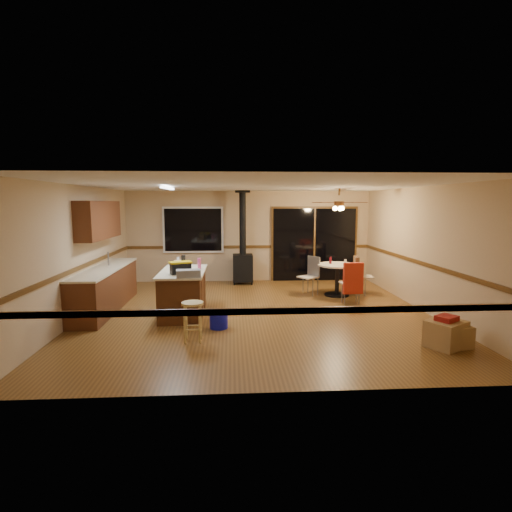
{
  "coord_description": "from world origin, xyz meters",
  "views": [
    {
      "loc": [
        -0.52,
        -8.0,
        2.25
      ],
      "look_at": [
        0.0,
        0.3,
        1.15
      ],
      "focal_mm": 28.0,
      "sensor_mm": 36.0,
      "label": 1
    }
  ],
  "objects": [
    {
      "name": "floor",
      "position": [
        0.0,
        0.0,
        0.0
      ],
      "size": [
        7.0,
        7.0,
        0.0
      ],
      "primitive_type": "plane",
      "color": "brown",
      "rests_on": "ground"
    },
    {
      "name": "ceiling",
      "position": [
        0.0,
        0.0,
        2.6
      ],
      "size": [
        7.0,
        7.0,
        0.0
      ],
      "primitive_type": "plane",
      "rotation": [
        3.14,
        0.0,
        0.0
      ],
      "color": "silver",
      "rests_on": "ground"
    },
    {
      "name": "wall_back",
      "position": [
        0.0,
        3.5,
        1.3
      ],
      "size": [
        7.0,
        0.0,
        7.0
      ],
      "primitive_type": "plane",
      "rotation": [
        1.57,
        0.0,
        0.0
      ],
      "color": "tan",
      "rests_on": "ground"
    },
    {
      "name": "wall_front",
      "position": [
        0.0,
        -3.5,
        1.3
      ],
      "size": [
        7.0,
        0.0,
        7.0
      ],
      "primitive_type": "plane",
      "rotation": [
        -1.57,
        0.0,
        0.0
      ],
      "color": "tan",
      "rests_on": "ground"
    },
    {
      "name": "wall_left",
      "position": [
        -3.5,
        0.0,
        1.3
      ],
      "size": [
        0.0,
        7.0,
        7.0
      ],
      "primitive_type": "plane",
      "rotation": [
        1.57,
        0.0,
        1.57
      ],
      "color": "tan",
      "rests_on": "ground"
    },
    {
      "name": "wall_right",
      "position": [
        3.5,
        0.0,
        1.3
      ],
      "size": [
        0.0,
        7.0,
        7.0
      ],
      "primitive_type": "plane",
      "rotation": [
        1.57,
        0.0,
        -1.57
      ],
      "color": "tan",
      "rests_on": "ground"
    },
    {
      "name": "chair_rail",
      "position": [
        0.0,
        0.0,
        1.0
      ],
      "size": [
        7.0,
        7.0,
        0.08
      ],
      "primitive_type": null,
      "color": "#543515",
      "rests_on": "ground"
    },
    {
      "name": "window",
      "position": [
        -1.6,
        3.45,
        1.5
      ],
      "size": [
        1.72,
        0.1,
        1.32
      ],
      "primitive_type": "cube",
      "color": "black",
      "rests_on": "ground"
    },
    {
      "name": "sliding_door",
      "position": [
        1.9,
        3.45,
        1.05
      ],
      "size": [
        2.52,
        0.1,
        2.1
      ],
      "primitive_type": "cube",
      "color": "black",
      "rests_on": "ground"
    },
    {
      "name": "lower_cabinets",
      "position": [
        -3.2,
        0.5,
        0.43
      ],
      "size": [
        0.6,
        3.0,
        0.86
      ],
      "primitive_type": "cube",
      "color": "#532915",
      "rests_on": "ground"
    },
    {
      "name": "countertop",
      "position": [
        -3.2,
        0.5,
        0.88
      ],
      "size": [
        0.64,
        3.04,
        0.04
      ],
      "primitive_type": "cube",
      "color": "beige",
      "rests_on": "lower_cabinets"
    },
    {
      "name": "upper_cabinets",
      "position": [
        -3.33,
        0.7,
        1.9
      ],
      "size": [
        0.35,
        2.0,
        0.8
      ],
      "primitive_type": "cube",
      "color": "#532915",
      "rests_on": "ground"
    },
    {
      "name": "kitchen_island",
      "position": [
        -1.5,
        0.0,
        0.45
      ],
      "size": [
        0.88,
        1.68,
        0.9
      ],
      "color": "#482512",
      "rests_on": "ground"
    },
    {
      "name": "wood_stove",
      "position": [
        -0.2,
        3.05,
        0.73
      ],
      "size": [
        0.55,
        0.5,
        2.52
      ],
      "color": "black",
      "rests_on": "ground"
    },
    {
      "name": "ceiling_fan",
      "position": [
        2.06,
        1.45,
        2.21
      ],
      "size": [
        0.24,
        0.24,
        0.55
      ],
      "color": "brown",
      "rests_on": "ceiling"
    },
    {
      "name": "fluorescent_strip",
      "position": [
        -1.8,
        0.3,
        2.56
      ],
      "size": [
        0.1,
        1.2,
        0.04
      ],
      "primitive_type": "cube",
      "color": "white",
      "rests_on": "ceiling"
    },
    {
      "name": "toolbox_grey",
      "position": [
        -1.31,
        -0.69,
        0.97
      ],
      "size": [
        0.47,
        0.31,
        0.14
      ],
      "primitive_type": "cube",
      "rotation": [
        0.0,
        0.0,
        0.15
      ],
      "color": "slate",
      "rests_on": "kitchen_island"
    },
    {
      "name": "toolbox_black",
      "position": [
        -1.5,
        -0.35,
        1.0
      ],
      "size": [
        0.43,
        0.33,
        0.21
      ],
      "primitive_type": "cube",
      "rotation": [
        0.0,
        0.0,
        0.4
      ],
      "color": "black",
      "rests_on": "kitchen_island"
    },
    {
      "name": "toolbox_yellow_lid",
      "position": [
        -1.5,
        -0.35,
        1.13
      ],
      "size": [
        0.47,
        0.36,
        0.03
      ],
      "primitive_type": "cube",
      "rotation": [
        0.0,
        0.0,
        0.4
      ],
      "color": "gold",
      "rests_on": "toolbox_black"
    },
    {
      "name": "box_on_island",
      "position": [
        -1.57,
        0.11,
        0.99
      ],
      "size": [
        0.28,
        0.33,
        0.19
      ],
      "primitive_type": "cube",
      "rotation": [
        0.0,
        0.0,
        0.32
      ],
      "color": "#9E7946",
      "rests_on": "kitchen_island"
    },
    {
      "name": "bottle_dark",
      "position": [
        -1.5,
        0.17,
        1.05
      ],
      "size": [
        0.11,
        0.11,
        0.3
      ],
      "primitive_type": "cylinder",
      "rotation": [
        0.0,
        0.0,
        0.42
      ],
      "color": "black",
      "rests_on": "kitchen_island"
    },
    {
      "name": "bottle_pink",
      "position": [
        -1.18,
        0.19,
        1.01
      ],
      "size": [
        0.08,
        0.08,
        0.23
      ],
      "primitive_type": "cylinder",
      "rotation": [
        0.0,
        0.0,
        0.04
      ],
      "color": "#D84C8C",
      "rests_on": "kitchen_island"
    },
    {
      "name": "bottle_white",
      "position": [
        -1.68,
        0.72,
        0.99
      ],
      "size": [
        0.07,
        0.07,
        0.18
      ],
      "primitive_type": "cylinder",
      "rotation": [
        0.0,
        0.0,
        0.09
      ],
      "color": "white",
      "rests_on": "kitchen_island"
    },
    {
      "name": "bar_stool",
      "position": [
        -1.16,
        -1.61,
        0.33
      ],
      "size": [
        0.44,
        0.44,
        0.65
      ],
      "primitive_type": "cylinder",
      "rotation": [
        0.0,
        0.0,
        -0.28
      ],
      "color": "tan",
      "rests_on": "floor"
    },
    {
      "name": "blue_bucket",
      "position": [
        -0.76,
        -0.95,
        0.14
      ],
      "size": [
        0.33,
        0.33,
        0.28
      ],
      "primitive_type": "cylinder",
      "rotation": [
        0.0,
        0.0,
        -0.01
      ],
      "color": "#0D12C3",
      "rests_on": "floor"
    },
    {
      "name": "dining_table",
      "position": [
        2.06,
        1.45,
        0.53
      ],
      "size": [
        0.96,
        0.96,
        0.78
      ],
      "color": "black",
      "rests_on": "ground"
    },
    {
      "name": "glass_red",
      "position": [
        1.91,
        1.55,
        0.86
      ],
      "size": [
        0.08,
        0.08,
        0.16
      ],
      "primitive_type": "cylinder",
      "rotation": [
        0.0,
        0.0,
        0.28
      ],
      "color": "#590C14",
      "rests_on": "dining_table"
    },
    {
      "name": "glass_cream",
      "position": [
        2.24,
        1.4,
        0.84
      ],
      "size": [
        0.06,
        0.06,
        0.13
      ],
      "primitive_type": "cylinder",
      "rotation": [
        0.0,
        0.0,
        -0.1
      ],
      "color": "beige",
      "rests_on": "dining_table"
    },
    {
      "name": "chair_left",
      "position": [
        1.45,
        1.61,
        0.59
      ],
      "size": [
        0.56,
        0.56,
        0.51
      ],
      "color": "tan",
      "rests_on": "ground"
    },
    {
      "name": "chair_near",
      "position": [
        2.17,
        0.57,
        0.6
      ],
      "size": [
        0.45,
        0.49,
        0.7
      ],
      "color": "tan",
      "rests_on": "ground"
    },
    {
      "name": "chair_right",
      "position": [
        2.58,
        1.54,
        0.6
      ],
      "size": [
        0.53,
        0.5,
        0.7
      ],
      "color": "tan",
      "rests_on": "ground"
    },
    {
      "name": "box_under_window",
      "position": [
        -1.68,
        3.1,
        0.2
      ],
      "size": [
        0.63,
        0.58,
        0.41
      ],
      "primitive_type": "cube",
      "rotation": [
        0.0,
        0.0,
        0.42
      ],
      "color": "#9E7946",
      "rests_on": "floor"
    },
    {
      "name": "box_corner_a",
      "position": [
        2.84,
        -2.14,
        0.21
      ],
      "size": [
        0.72,
        0.69,
        0.42
      ],
      "primitive_type": "cube",
      "rotation": [
        0.0,
        0.0,
        0.55
      ],
      "color": "#9E7946",
      "rests_on": "floor"
    },
    {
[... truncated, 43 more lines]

